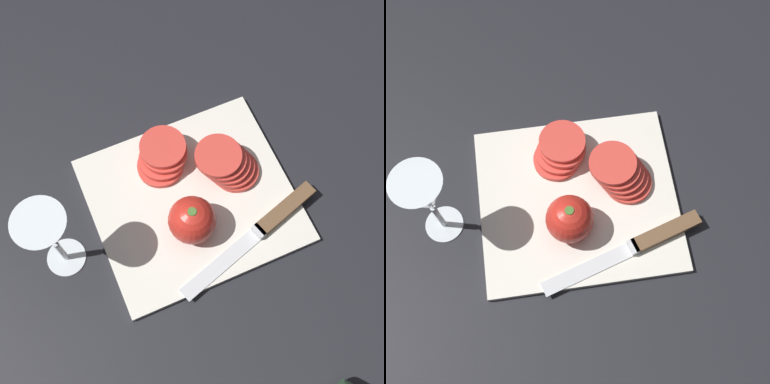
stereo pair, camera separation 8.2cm
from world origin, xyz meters
The scene contains 7 objects.
ground_plane centered at (0.00, 0.00, 0.00)m, with size 3.00×3.00×0.00m, color black.
cutting_board centered at (-0.01, -0.01, 0.01)m, with size 0.31×0.28×0.01m.
wine_glass centered at (0.20, 0.00, 0.12)m, with size 0.07×0.07×0.17m.
whole_tomato centered at (0.01, 0.04, 0.05)m, with size 0.07×0.07×0.07m.
knife centered at (-0.12, 0.08, 0.02)m, with size 0.26×0.10×0.01m.
tomato_slice_stack_near centered at (-0.08, -0.03, 0.04)m, with size 0.10×0.09×0.05m.
tomato_slice_stack_far centered at (0.00, -0.09, 0.03)m, with size 0.09×0.09×0.04m.
Camera 2 is at (0.03, 0.30, 0.81)m, focal length 50.00 mm.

